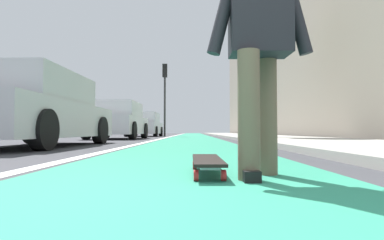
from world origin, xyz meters
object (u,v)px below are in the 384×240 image
(skater_person, at_px, (259,38))
(pedestrian_distant, at_px, (258,116))
(street_tree_mid, at_px, (268,34))
(parked_car_mid, at_px, (118,121))
(skateboard, at_px, (207,161))
(parked_car_near, at_px, (36,111))
(parked_car_far, at_px, (145,125))
(traffic_light, at_px, (165,86))

(skater_person, distance_m, pedestrian_distant, 10.14)
(pedestrian_distant, bearing_deg, street_tree_mid, -168.63)
(parked_car_mid, bearing_deg, skateboard, -163.21)
(parked_car_mid, height_order, pedestrian_distant, pedestrian_distant)
(parked_car_near, xyz_separation_m, parked_car_mid, (6.53, -0.09, 0.00))
(street_tree_mid, xyz_separation_m, pedestrian_distant, (0.97, 0.20, -2.88))
(street_tree_mid, bearing_deg, pedestrian_distant, 11.37)
(skater_person, height_order, pedestrian_distant, skater_person)
(skateboard, height_order, skater_person, skater_person)
(parked_car_far, xyz_separation_m, pedestrian_distant, (-7.54, -5.51, 0.21))
(parked_car_far, bearing_deg, skater_person, -168.70)
(traffic_light, relative_size, street_tree_mid, 0.91)
(parked_car_mid, height_order, parked_car_far, parked_car_mid)
(street_tree_mid, bearing_deg, traffic_light, 29.26)
(parked_car_near, relative_size, street_tree_mid, 0.95)
(parked_car_near, relative_size, pedestrian_distant, 2.89)
(parked_car_mid, xyz_separation_m, parked_car_far, (6.68, -0.07, -0.03))
(skateboard, xyz_separation_m, traffic_light, (16.66, 1.84, 2.93))
(pedestrian_distant, bearing_deg, skater_person, 168.52)
(parked_car_far, distance_m, street_tree_mid, 10.70)
(traffic_light, bearing_deg, parked_car_mid, 167.07)
(skater_person, distance_m, parked_car_far, 17.83)
(skateboard, xyz_separation_m, street_tree_mid, (8.82, -2.56, 3.69))
(skateboard, relative_size, pedestrian_distant, 0.53)
(parked_car_far, relative_size, traffic_light, 0.95)
(parked_car_far, height_order, street_tree_mid, street_tree_mid)
(parked_car_far, distance_m, traffic_light, 2.76)
(parked_car_near, xyz_separation_m, street_tree_mid, (4.70, -5.87, 3.06))
(parked_car_mid, relative_size, traffic_light, 0.92)
(skater_person, distance_m, street_tree_mid, 9.67)
(skateboard, relative_size, parked_car_mid, 0.21)
(parked_car_mid, xyz_separation_m, street_tree_mid, (-1.84, -5.77, 3.06))
(traffic_light, relative_size, pedestrian_distant, 2.75)
(skater_person, xyz_separation_m, pedestrian_distant, (9.94, -2.02, -0.03))
(skater_person, bearing_deg, street_tree_mid, -13.87)
(traffic_light, bearing_deg, street_tree_mid, -150.74)
(parked_car_far, bearing_deg, street_tree_mid, -146.16)
(skater_person, distance_m, traffic_light, 17.08)
(skater_person, bearing_deg, parked_car_far, 11.30)
(parked_car_near, xyz_separation_m, traffic_light, (12.54, -1.47, 2.30))
(skateboard, relative_size, parked_car_far, 0.20)
(skateboard, xyz_separation_m, pedestrian_distant, (9.79, -2.36, 0.82))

